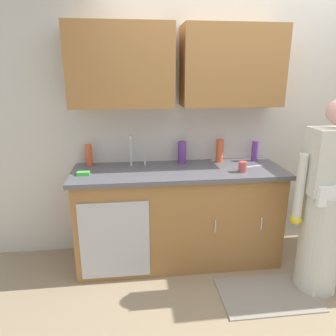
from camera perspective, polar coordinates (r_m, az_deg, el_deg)
ground_plane at (r=2.90m, az=15.74°, el=-22.14°), size 9.00×9.00×0.00m
kitchen_wall_with_uppers at (r=3.18m, az=8.75°, el=10.93°), size 4.80×0.44×2.70m
counter_cabinet at (r=3.09m, az=1.82°, el=-8.91°), size 1.90×0.62×0.90m
countertop at (r=2.92m, az=1.96°, el=-0.57°), size 1.96×0.66×0.04m
sink at (r=2.89m, az=-5.87°, el=-0.70°), size 0.50×0.36×0.35m
person_at_sink at (r=2.89m, az=26.53°, el=-7.50°), size 0.55×0.34×1.62m
floor_mat at (r=2.97m, az=17.58°, el=-21.07°), size 0.80×0.50×0.01m
bottle_water_short at (r=3.17m, az=9.36°, el=3.14°), size 0.07×0.07×0.23m
bottle_soap at (r=3.10m, az=-14.21°, el=2.32°), size 0.07×0.07×0.20m
bottle_cleaner_spray at (r=3.28m, az=15.48°, el=3.02°), size 0.07×0.07×0.20m
bottle_water_tall at (r=3.08m, az=2.55°, el=2.86°), size 0.08×0.08×0.22m
cup_by_sink at (r=2.90m, az=13.40°, el=0.23°), size 0.08×0.08×0.10m
knife_on_counter at (r=3.09m, az=14.98°, el=0.28°), size 0.24×0.09×0.01m
sponge at (r=2.84m, az=-15.12°, el=-0.93°), size 0.11×0.07×0.03m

